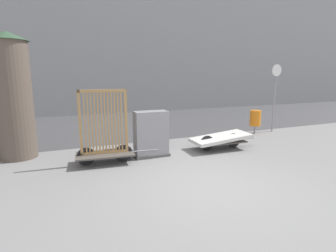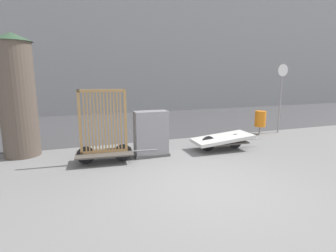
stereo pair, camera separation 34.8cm
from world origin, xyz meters
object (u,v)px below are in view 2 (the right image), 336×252
at_px(utility_cabinet, 151,135).
at_px(trash_bin, 260,119).
at_px(advertising_column, 17,95).
at_px(bike_cart_with_bedframe, 104,138).
at_px(sign_post, 281,90).
at_px(bike_cart_with_mattress, 222,139).

bearing_deg(utility_cabinet, trash_bin, 15.20).
relative_size(utility_cabinet, trash_bin, 1.42).
xyz_separation_m(trash_bin, advertising_column, (-8.31, 0.00, 1.13)).
height_order(bike_cart_with_bedframe, trash_bin, bike_cart_with_bedframe).
height_order(bike_cart_with_bedframe, sign_post, sign_post).
bearing_deg(bike_cart_with_mattress, utility_cabinet, 178.36).
xyz_separation_m(bike_cart_with_mattress, advertising_column, (-5.73, 1.45, 1.40)).
bearing_deg(utility_cabinet, advertising_column, 159.35).
bearing_deg(advertising_column, utility_cabinet, -20.65).
bearing_deg(bike_cart_with_mattress, advertising_column, 167.67).
height_order(bike_cart_with_mattress, sign_post, sign_post).
relative_size(bike_cart_with_bedframe, advertising_column, 0.64).
distance_m(utility_cabinet, advertising_column, 3.89).
height_order(bike_cart_with_mattress, advertising_column, advertising_column).
distance_m(bike_cart_with_mattress, sign_post, 4.02).
height_order(bike_cart_with_mattress, trash_bin, trash_bin).
bearing_deg(utility_cabinet, bike_cart_with_mattress, -3.51).
relative_size(trash_bin, advertising_column, 0.27).
bearing_deg(sign_post, bike_cart_with_mattress, -157.48).
xyz_separation_m(utility_cabinet, advertising_column, (-3.48, 1.31, 1.13)).
relative_size(bike_cart_with_mattress, trash_bin, 2.57).
relative_size(utility_cabinet, sign_post, 0.47).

